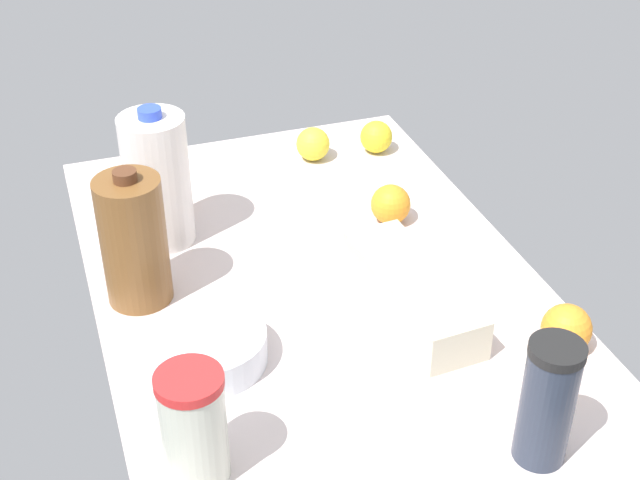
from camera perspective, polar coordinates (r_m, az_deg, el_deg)
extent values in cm
cube|color=beige|center=(155.82, 0.00, -3.53)|extent=(120.00, 76.00, 3.00)
cylinder|color=#2B3343|center=(123.46, 14.31, -10.28)|extent=(7.24, 7.24, 18.01)
cylinder|color=black|center=(117.13, 14.96, -6.83)|extent=(7.46, 7.46, 1.40)
cylinder|color=brown|center=(149.53, -11.83, -0.07)|extent=(11.01, 11.01, 22.79)
cylinder|color=#59331E|center=(143.25, -12.39, 4.03)|extent=(3.86, 3.86, 1.80)
cube|color=beige|center=(148.62, 5.93, -3.34)|extent=(32.95, 12.88, 7.31)
cylinder|color=beige|center=(119.12, -8.06, -12.01)|extent=(8.70, 8.70, 16.01)
cylinder|color=red|center=(113.13, -8.41, -8.91)|extent=(8.96, 8.96, 1.40)
cylinder|color=silver|center=(139.47, -7.23, -6.80)|extent=(18.59, 18.59, 5.47)
cylinder|color=white|center=(163.92, -10.37, 3.76)|extent=(12.01, 12.01, 24.98)
cylinder|color=blue|center=(157.83, -10.86, 7.98)|extent=(4.20, 4.20, 1.80)
sphere|color=yellow|center=(193.16, -0.45, 6.16)|extent=(7.26, 7.26, 7.26)
sphere|color=orange|center=(181.65, -10.71, 3.94)|extent=(8.90, 8.90, 8.90)
sphere|color=orange|center=(145.03, 15.49, -5.49)|extent=(7.96, 7.96, 7.96)
sphere|color=yellow|center=(196.76, 3.62, 6.61)|extent=(7.10, 7.10, 7.10)
sphere|color=orange|center=(171.36, 4.54, 2.30)|extent=(7.70, 7.70, 7.70)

